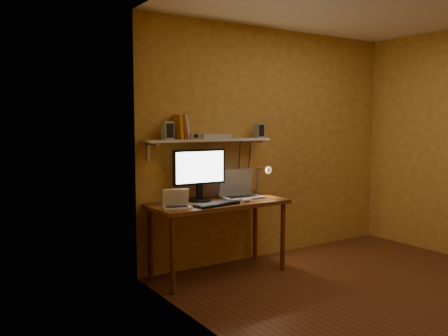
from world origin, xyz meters
TOP-DOWN VIEW (x-y plane):
  - room at (0.00, 0.00)m, footprint 3.44×3.24m
  - desk at (-0.95, 1.28)m, footprint 1.40×0.60m
  - wall_shelf at (-0.95, 1.47)m, footprint 1.40×0.25m
  - monitor at (-1.08, 1.43)m, footprint 0.58×0.25m
  - laptop at (-0.63, 1.38)m, footprint 0.41×0.30m
  - netbook at (-1.48, 1.18)m, footprint 0.28×0.24m
  - keyboard at (-1.08, 1.11)m, footprint 0.48×0.22m
  - mouse at (-0.71, 1.12)m, footprint 0.11×0.09m
  - desk_lamp at (-0.29, 1.41)m, footprint 0.09×0.23m
  - speaker_left at (-1.42, 1.47)m, footprint 0.10×0.10m
  - speaker_right at (-0.31, 1.47)m, footprint 0.09×0.09m
  - books at (-1.25, 1.50)m, footprint 0.12×0.16m
  - shelf_camera at (-1.14, 1.41)m, footprint 0.11×0.06m
  - router at (-0.87, 1.48)m, footprint 0.34×0.27m

SIDE VIEW (x-z plane):
  - desk at x=-0.95m, z-range 0.29..1.04m
  - keyboard at x=-1.08m, z-range 0.75..0.77m
  - mouse at x=-0.71m, z-range 0.75..0.79m
  - netbook at x=-1.48m, z-range 0.71..0.89m
  - laptop at x=-0.63m, z-range 0.68..0.98m
  - desk_lamp at x=-0.29m, z-range 0.77..1.15m
  - monitor at x=-1.08m, z-range 0.78..1.30m
  - room at x=0.00m, z-range -0.02..2.62m
  - wall_shelf at x=-0.95m, z-range 1.26..1.46m
  - router at x=-0.87m, z-range 1.38..1.42m
  - shelf_camera at x=-1.14m, z-range 1.37..1.44m
  - speaker_right at x=-0.31m, z-range 1.38..1.53m
  - speaker_left at x=-1.42m, z-range 1.38..1.55m
  - books at x=-1.25m, z-range 1.37..1.62m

